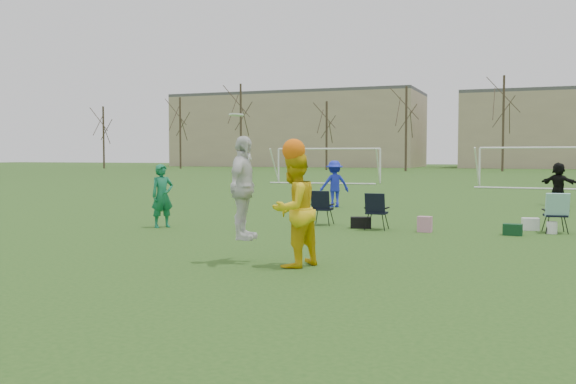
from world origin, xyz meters
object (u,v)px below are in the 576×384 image
at_px(goal_mid, 543,156).
at_px(goal_left, 328,156).
at_px(center_contest, 274,200).
at_px(fielder_black, 559,184).
at_px(fielder_blue, 334,184).
at_px(fielder_green_near, 162,196).

bearing_deg(goal_mid, goal_left, 175.87).
distance_m(center_contest, goal_mid, 30.97).
xyz_separation_m(fielder_black, goal_mid, (-0.41, 14.10, 1.08)).
bearing_deg(fielder_black, fielder_blue, 56.50).
distance_m(fielder_black, center_contest, 17.29).
height_order(fielder_blue, goal_left, goal_left).
xyz_separation_m(center_contest, goal_mid, (4.79, 30.59, 0.75)).
bearing_deg(fielder_green_near, center_contest, -96.54).
relative_size(fielder_green_near, fielder_blue, 0.98).
distance_m(fielder_green_near, fielder_black, 15.84).
bearing_deg(goal_mid, fielder_green_near, -106.67).
xyz_separation_m(fielder_green_near, goal_mid, (9.87, 26.15, 1.07)).
distance_m(fielder_blue, fielder_black, 8.81).
relative_size(fielder_green_near, center_contest, 0.63).
relative_size(center_contest, goal_left, 0.37).
height_order(center_contest, goal_left, center_contest).
xyz_separation_m(goal_left, goal_mid, (14.00, -2.00, 0.00)).
bearing_deg(goal_left, goal_mid, -13.13).
relative_size(fielder_green_near, goal_left, 0.23).
height_order(fielder_green_near, center_contest, center_contest).
height_order(center_contest, goal_mid, center_contest).
relative_size(fielder_blue, goal_left, 0.24).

